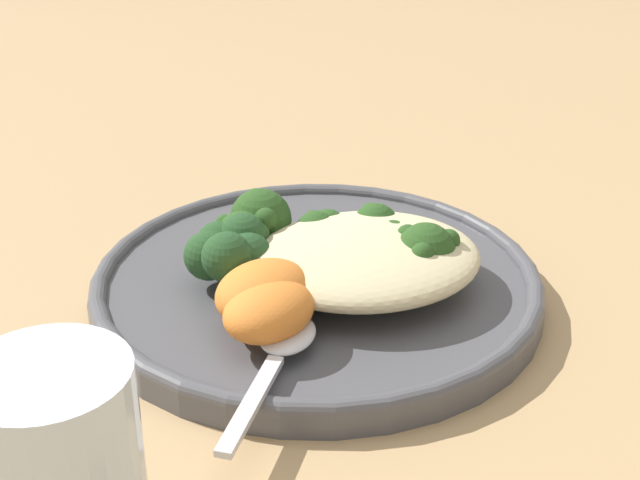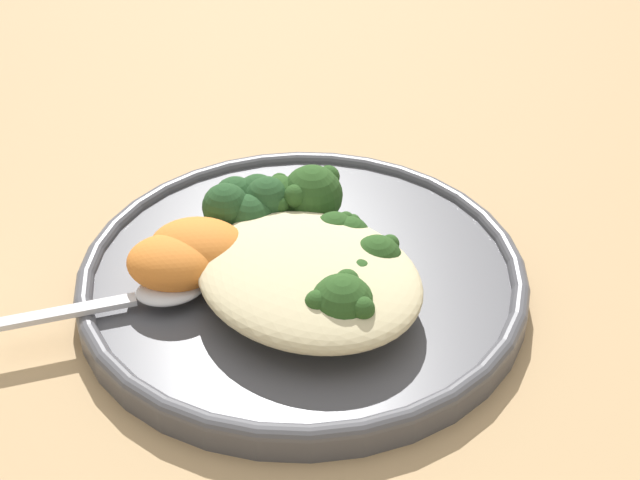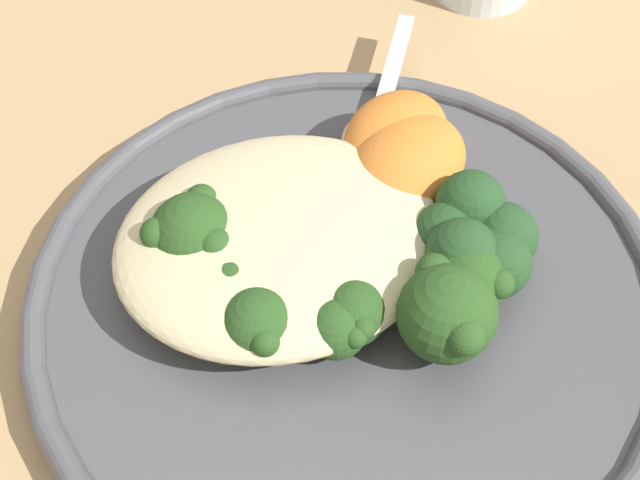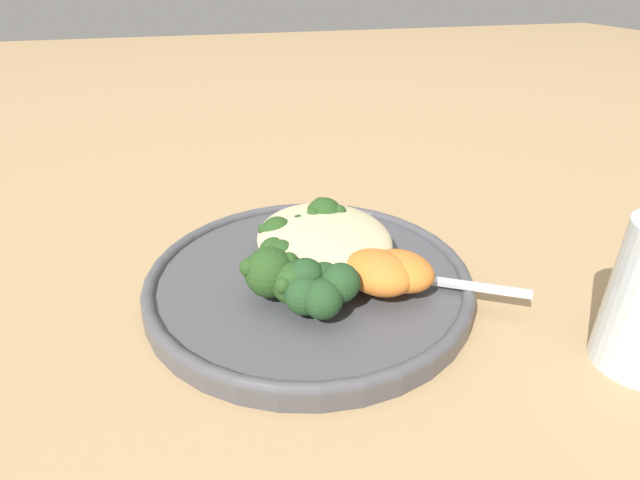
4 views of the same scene
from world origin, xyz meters
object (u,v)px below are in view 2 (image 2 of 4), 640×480
Objects in this scene: broccoli_stalk_1 at (344,280)px; sweet_potato_chunk_1 at (198,248)px; spoon at (151,294)px; broccoli_stalk_3 at (324,247)px; plate at (301,275)px; broccoli_stalk_6 at (279,213)px; broccoli_stalk_0 at (335,303)px; broccoli_stalk_5 at (308,202)px; broccoli_stalk_2 at (349,262)px; quinoa_mound at (309,277)px; sweet_potato_chunk_0 at (173,262)px; kale_tuft at (249,203)px; broccoli_stalk_4 at (313,245)px.

broccoli_stalk_1 is 1.29× the size of sweet_potato_chunk_1.
broccoli_stalk_3 is at bearing -177.55° from spoon.
spoon is (0.04, 0.09, 0.01)m from plate.
spoon is at bearing 64.23° from plate.
broccoli_stalk_6 is (0.04, -0.02, 0.03)m from plate.
broccoli_stalk_0 reaches higher than plate.
spoon is (0.10, 0.06, -0.01)m from broccoli_stalk_0.
broccoli_stalk_5 reaches higher than broccoli_stalk_1.
quinoa_mound is at bearing -143.84° from broccoli_stalk_2.
broccoli_stalk_5 is at bearing 149.35° from broccoli_stalk_0.
broccoli_stalk_2 reaches higher than broccoli_stalk_3.
sweet_potato_chunk_0 is at bearing 56.59° from plate.
kale_tuft reaches higher than broccoli_stalk_2.
plate is 0.09m from sweet_potato_chunk_0.
broccoli_stalk_5 is at bearing -46.88° from quinoa_mound.
broccoli_stalk_0 is (-0.06, 0.03, 0.03)m from plate.
broccoli_stalk_5 is 0.11m from sweet_potato_chunk_0.
broccoli_stalk_0 is 0.95× the size of broccoli_stalk_5.
broccoli_stalk_1 is 0.88× the size of broccoli_stalk_3.
sweet_potato_chunk_1 is 0.04m from spoon.
broccoli_stalk_1 reaches higher than spoon.
quinoa_mound is 0.09m from kale_tuft.
spoon is at bearing 95.72° from sweet_potato_chunk_0.
broccoli_stalk_0 reaches higher than broccoli_stalk_6.
broccoli_stalk_5 is (0.07, -0.04, 0.01)m from broccoli_stalk_1.
broccoli_stalk_2 is 0.90× the size of broccoli_stalk_3.
broccoli_stalk_5 is 1.89× the size of kale_tuft.
sweet_potato_chunk_1 reaches higher than plate.
quinoa_mound is 0.07m from broccoli_stalk_6.
broccoli_stalk_5 is 0.02m from broccoli_stalk_6.
quinoa_mound is 1.61× the size of broccoli_stalk_3.
broccoli_stalk_0 is at bearing -160.20° from sweet_potato_chunk_0.
sweet_potato_chunk_1 is at bearing 131.72° from broccoli_stalk_6.
broccoli_stalk_6 reaches higher than broccoli_stalk_3.
broccoli_stalk_5 is at bearing -158.06° from spoon.
quinoa_mound is (-0.03, 0.02, 0.03)m from plate.
broccoli_stalk_0 reaches higher than sweet_potato_chunk_1.
broccoli_stalk_4 is (0.02, -0.03, -0.00)m from quinoa_mound.
quinoa_mound is 0.03m from broccoli_stalk_0.
broccoli_stalk_5 reaches higher than broccoli_stalk_0.
broccoli_stalk_2 is 0.13m from spoon.
quinoa_mound reaches higher than broccoli_stalk_3.
sweet_potato_chunk_0 reaches higher than plate.
broccoli_stalk_3 is at bearing -135.27° from broccoli_stalk_6.
quinoa_mound is 0.04m from broccoli_stalk_3.
plate is 0.04m from broccoli_stalk_2.
kale_tuft is (0.11, -0.04, 0.00)m from broccoli_stalk_0.
plate is at bearing 157.47° from broccoli_stalk_3.
broccoli_stalk_6 is at bearing -23.42° from plate.
broccoli_stalk_2 is 0.92× the size of broccoli_stalk_6.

